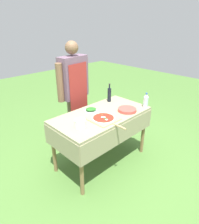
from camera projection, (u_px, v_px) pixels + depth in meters
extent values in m
plane|color=#517F38|center=(101.00, 160.00, 3.14)|extent=(12.00, 12.00, 0.00)
cube|color=gray|center=(102.00, 115.00, 2.81)|extent=(1.40, 0.72, 0.04)
cube|color=gray|center=(121.00, 134.00, 2.64)|extent=(1.40, 0.01, 0.28)
cube|color=gray|center=(85.00, 117.00, 3.11)|extent=(1.40, 0.01, 0.28)
cube|color=gray|center=(61.00, 144.00, 2.43)|extent=(0.01, 0.72, 0.28)
cube|color=gray|center=(131.00, 111.00, 3.32)|extent=(0.01, 0.72, 0.28)
cylinder|color=olive|center=(82.00, 170.00, 2.37)|extent=(0.05, 0.05, 0.78)
cylinder|color=olive|center=(143.00, 131.00, 3.19)|extent=(0.05, 0.05, 0.78)
cylinder|color=olive|center=(54.00, 149.00, 2.77)|extent=(0.05, 0.05, 0.78)
cylinder|color=olive|center=(115.00, 119.00, 3.58)|extent=(0.05, 0.05, 0.78)
cylinder|color=#70604C|center=(79.00, 119.00, 3.50)|extent=(0.13, 0.13, 0.87)
cylinder|color=#70604C|center=(72.00, 122.00, 3.38)|extent=(0.13, 0.13, 0.87)
cube|color=#6B5166|center=(73.00, 77.00, 3.12)|extent=(0.49, 0.25, 0.65)
cube|color=#9E2D28|center=(79.00, 93.00, 3.16)|extent=(0.38, 0.05, 0.95)
cylinder|color=brown|center=(85.00, 76.00, 3.33)|extent=(0.10, 0.10, 0.58)
cylinder|color=brown|center=(60.00, 83.00, 2.94)|extent=(0.10, 0.10, 0.58)
sphere|color=brown|center=(72.00, 48.00, 2.93)|extent=(0.20, 0.20, 0.20)
cube|color=tan|center=(103.00, 119.00, 2.64)|extent=(0.35, 0.35, 0.01)
cylinder|color=tan|center=(119.00, 126.00, 2.46)|extent=(0.03, 0.21, 0.02)
cylinder|color=beige|center=(104.00, 118.00, 2.63)|extent=(0.32, 0.32, 0.01)
cylinder|color=#B22819|center=(104.00, 118.00, 2.63)|extent=(0.28, 0.28, 0.00)
ellipsoid|color=white|center=(107.00, 120.00, 2.55)|extent=(0.05, 0.04, 0.02)
ellipsoid|color=white|center=(104.00, 117.00, 2.61)|extent=(0.05, 0.04, 0.02)
ellipsoid|color=white|center=(102.00, 117.00, 2.62)|extent=(0.05, 0.05, 0.01)
ellipsoid|color=white|center=(103.00, 117.00, 2.63)|extent=(0.04, 0.04, 0.01)
ellipsoid|color=white|center=(104.00, 117.00, 2.62)|extent=(0.05, 0.05, 0.01)
ellipsoid|color=white|center=(106.00, 119.00, 2.56)|extent=(0.03, 0.03, 0.01)
ellipsoid|color=#286B23|center=(102.00, 115.00, 2.70)|extent=(0.03, 0.02, 0.00)
ellipsoid|color=#286B23|center=(105.00, 119.00, 2.58)|extent=(0.04, 0.02, 0.00)
ellipsoid|color=#286B23|center=(106.00, 118.00, 2.60)|extent=(0.04, 0.02, 0.00)
cylinder|color=black|center=(109.00, 95.00, 3.18)|extent=(0.06, 0.06, 0.22)
cylinder|color=black|center=(109.00, 87.00, 3.12)|extent=(0.02, 0.02, 0.06)
cylinder|color=#232326|center=(110.00, 84.00, 3.10)|extent=(0.03, 0.03, 0.02)
cylinder|color=silver|center=(146.00, 102.00, 2.99)|extent=(0.07, 0.07, 0.16)
cone|color=silver|center=(146.00, 95.00, 2.95)|extent=(0.07, 0.07, 0.04)
cylinder|color=#335BB2|center=(147.00, 93.00, 2.93)|extent=(0.03, 0.03, 0.02)
cube|color=silver|center=(91.00, 111.00, 2.88)|extent=(0.23, 0.21, 0.01)
ellipsoid|color=#286B23|center=(91.00, 109.00, 2.87)|extent=(0.19, 0.18, 0.04)
cylinder|color=silver|center=(80.00, 124.00, 2.42)|extent=(0.14, 0.14, 0.10)
cylinder|color=#DB4C42|center=(127.00, 111.00, 2.88)|extent=(0.27, 0.27, 0.00)
cylinder|color=#DB4C42|center=(127.00, 110.00, 2.88)|extent=(0.27, 0.27, 0.00)
cylinder|color=#DB4C42|center=(127.00, 110.00, 2.88)|extent=(0.27, 0.27, 0.00)
cylinder|color=#DB4C42|center=(127.00, 110.00, 2.88)|extent=(0.27, 0.27, 0.00)
cylinder|color=#DB4C42|center=(127.00, 110.00, 2.88)|extent=(0.27, 0.27, 0.00)
cylinder|color=#DB4C42|center=(127.00, 109.00, 2.87)|extent=(0.27, 0.27, 0.00)
cylinder|color=#DB4C42|center=(127.00, 109.00, 2.87)|extent=(0.27, 0.27, 0.00)
cylinder|color=#DB4C42|center=(127.00, 109.00, 2.87)|extent=(0.26, 0.26, 0.00)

